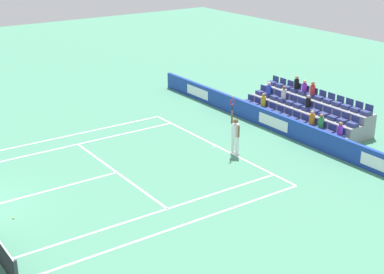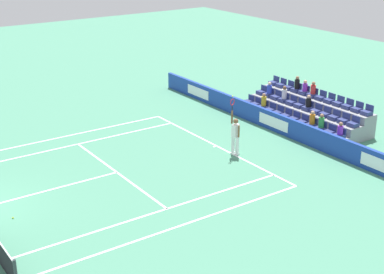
{
  "view_description": "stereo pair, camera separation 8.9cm",
  "coord_description": "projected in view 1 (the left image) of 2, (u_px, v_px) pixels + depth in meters",
  "views": [
    {
      "loc": [
        -20.43,
        3.83,
        10.25
      ],
      "look_at": [
        -0.67,
        -9.95,
        1.1
      ],
      "focal_mm": 52.91,
      "sensor_mm": 36.0,
      "label": 1
    },
    {
      "loc": [
        -20.48,
        3.76,
        10.25
      ],
      "look_at": [
        -0.67,
        -9.95,
        1.1
      ],
      "focal_mm": 52.91,
      "sensor_mm": 36.0,
      "label": 2
    }
  ],
  "objects": [
    {
      "name": "line_baseline",
      "position": [
        217.0,
        146.0,
        27.72
      ],
      "size": [
        10.97,
        0.1,
        0.01
      ],
      "primitive_type": "cube",
      "color": "white",
      "rests_on": "ground"
    },
    {
      "name": "line_service",
      "position": [
        117.0,
        172.0,
        24.78
      ],
      "size": [
        8.23,
        0.1,
        0.01
      ],
      "primitive_type": "cube",
      "color": "white",
      "rests_on": "ground"
    },
    {
      "name": "line_centre_service",
      "position": [
        47.0,
        191.0,
        23.07
      ],
      "size": [
        0.1,
        6.4,
        0.01
      ],
      "primitive_type": "cube",
      "color": "white",
      "rests_on": "ground"
    },
    {
      "name": "line_singles_sideline_left",
      "position": [
        69.0,
        146.0,
        27.69
      ],
      "size": [
        0.1,
        11.89,
        0.01
      ],
      "primitive_type": "cube",
      "color": "white",
      "rests_on": "ground"
    },
    {
      "name": "line_singles_sideline_right",
      "position": [
        157.0,
        212.0,
        21.38
      ],
      "size": [
        0.1,
        11.89,
        0.01
      ],
      "primitive_type": "cube",
      "color": "white",
      "rests_on": "ground"
    },
    {
      "name": "line_doubles_sideline_left",
      "position": [
        58.0,
        138.0,
        28.74
      ],
      "size": [
        0.1,
        11.89,
        0.01
      ],
      "primitive_type": "cube",
      "color": "white",
      "rests_on": "ground"
    },
    {
      "name": "line_doubles_sideline_right",
      "position": [
        177.0,
        227.0,
        20.33
      ],
      "size": [
        0.1,
        11.89,
        0.01
      ],
      "primitive_type": "cube",
      "color": "white",
      "rests_on": "ground"
    },
    {
      "name": "line_centre_mark",
      "position": [
        215.0,
        146.0,
        27.66
      ],
      "size": [
        0.1,
        0.2,
        0.01
      ],
      "primitive_type": "cube",
      "color": "white",
      "rests_on": "ground"
    },
    {
      "name": "sponsor_barrier",
      "position": [
        275.0,
        122.0,
        29.57
      ],
      "size": [
        20.47,
        0.22,
        1.0
      ],
      "color": "#193899",
      "rests_on": "ground"
    },
    {
      "name": "tennis_player",
      "position": [
        235.0,
        135.0,
        26.38
      ],
      "size": [
        0.54,
        0.42,
        2.85
      ],
      "color": "white",
      "rests_on": "ground"
    },
    {
      "name": "stadium_stand",
      "position": [
        306.0,
        113.0,
        30.79
      ],
      "size": [
        7.44,
        2.85,
        2.19
      ],
      "color": "gray",
      "rests_on": "ground"
    },
    {
      "name": "loose_tennis_ball",
      "position": [
        13.0,
        218.0,
        20.88
      ],
      "size": [
        0.07,
        0.07,
        0.07
      ],
      "primitive_type": "sphere",
      "color": "#D1E533",
      "rests_on": "ground"
    }
  ]
}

